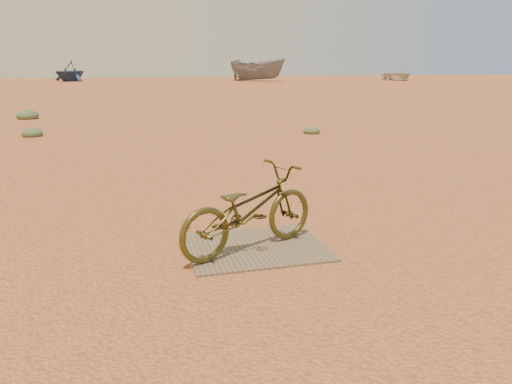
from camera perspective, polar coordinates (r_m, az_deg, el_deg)
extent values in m
plane|color=#BF7943|center=(5.65, 5.34, -5.20)|extent=(120.00, 120.00, 0.00)
cube|color=#6D5F4B|center=(5.31, 0.00, -6.33)|extent=(1.44, 1.16, 0.02)
imported|color=#444219|center=(5.08, -0.83, -2.01)|extent=(1.74, 1.19, 0.87)
imported|color=navy|center=(53.50, -20.50, 12.82)|extent=(4.89, 4.96, 1.98)
imported|color=slate|center=(51.04, 0.14, 13.80)|extent=(5.91, 5.00, 2.21)
imported|color=silver|center=(55.77, 15.71, 12.80)|extent=(4.87, 6.13, 1.14)
ellipsoid|color=#516847|center=(14.48, -24.18, 5.82)|extent=(0.53, 0.53, 0.29)
ellipsoid|color=#516847|center=(13.86, 6.36, 6.67)|extent=(0.46, 0.46, 0.25)
ellipsoid|color=#516847|center=(19.05, -24.62, 7.62)|extent=(0.74, 0.74, 0.40)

